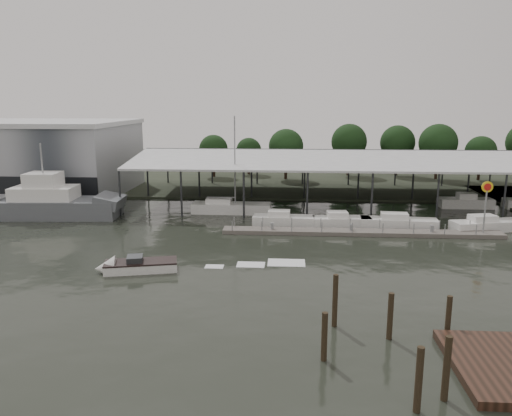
# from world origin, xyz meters

# --- Properties ---
(ground) EXTENTS (200.00, 200.00, 0.00)m
(ground) POSITION_xyz_m (0.00, 0.00, 0.00)
(ground) COLOR #232820
(ground) RESTS_ON ground
(land_strip_far) EXTENTS (140.00, 30.00, 0.30)m
(land_strip_far) POSITION_xyz_m (0.00, 42.00, 0.10)
(land_strip_far) COLOR #353C2D
(land_strip_far) RESTS_ON ground
(storage_warehouse) EXTENTS (24.50, 20.50, 10.50)m
(storage_warehouse) POSITION_xyz_m (-28.00, 29.94, 5.29)
(storage_warehouse) COLOR #979AA0
(storage_warehouse) RESTS_ON ground
(covered_boat_shed) EXTENTS (58.24, 24.00, 6.96)m
(covered_boat_shed) POSITION_xyz_m (17.00, 28.00, 6.13)
(covered_boat_shed) COLOR silver
(covered_boat_shed) RESTS_ON ground
(floating_dock) EXTENTS (28.00, 2.00, 1.40)m
(floating_dock) POSITION_xyz_m (15.00, 10.00, 0.20)
(floating_dock) COLOR slate
(floating_dock) RESTS_ON ground
(shell_fuel_sign) EXTENTS (1.10, 0.18, 5.55)m
(shell_fuel_sign) POSITION_xyz_m (27.00, 9.99, 3.93)
(shell_fuel_sign) COLOR gray
(shell_fuel_sign) RESTS_ON ground
(grey_trawler) EXTENTS (15.81, 5.74, 8.84)m
(grey_trawler) POSITION_xyz_m (-19.48, 15.42, 1.58)
(grey_trawler) COLOR #555B5E
(grey_trawler) RESTS_ON ground
(white_sailboat) EXTENTS (9.45, 2.75, 11.74)m
(white_sailboat) POSITION_xyz_m (0.60, 18.95, 0.64)
(white_sailboat) COLOR white
(white_sailboat) RESTS_ON ground
(speedboat_underway) EXTENTS (17.11, 5.82, 2.00)m
(speedboat_underway) POSITION_xyz_m (-4.44, -2.63, 0.39)
(speedboat_underway) COLOR white
(speedboat_underway) RESTS_ON ground
(moored_cruiser_0) EXTENTS (6.73, 2.56, 1.70)m
(moored_cruiser_0) POSITION_xyz_m (7.07, 13.21, 0.61)
(moored_cruiser_0) COLOR white
(moored_cruiser_0) RESTS_ON ground
(moored_cruiser_1) EXTENTS (6.28, 2.68, 1.70)m
(moored_cruiser_1) POSITION_xyz_m (13.30, 13.06, 0.61)
(moored_cruiser_1) COLOR white
(moored_cruiser_1) RESTS_ON ground
(moored_cruiser_2) EXTENTS (8.09, 2.86, 1.70)m
(moored_cruiser_2) POSITION_xyz_m (19.25, 12.77, 0.61)
(moored_cruiser_2) COLOR white
(moored_cruiser_2) RESTS_ON ground
(moored_cruiser_3) EXTENTS (7.76, 3.91, 1.70)m
(moored_cruiser_3) POSITION_xyz_m (28.18, 12.37, 0.61)
(moored_cruiser_3) COLOR white
(moored_cruiser_3) RESTS_ON ground
(mooring_pilings) EXTENTS (7.76, 8.58, 3.83)m
(mooring_pilings) POSITION_xyz_m (13.01, -15.16, 1.13)
(mooring_pilings) COLOR #35291A
(mooring_pilings) RESTS_ON ground
(horizon_tree_line) EXTENTS (66.76, 11.80, 9.70)m
(horizon_tree_line) POSITION_xyz_m (26.33, 47.81, 5.83)
(horizon_tree_line) COLOR black
(horizon_tree_line) RESTS_ON ground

